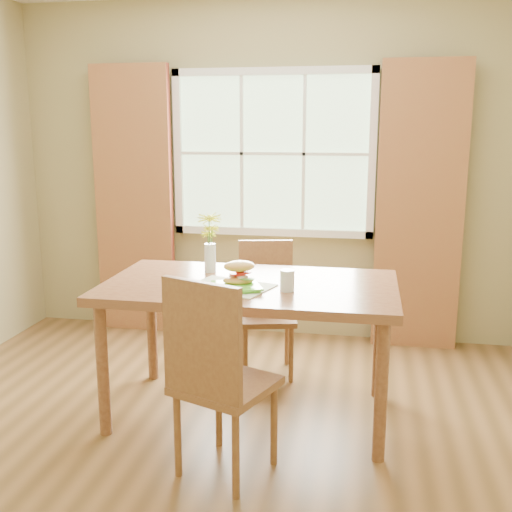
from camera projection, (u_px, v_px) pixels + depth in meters
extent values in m
cube|color=brown|center=(219.00, 447.00, 3.29)|extent=(4.20, 3.80, 0.02)
cube|color=#968A5A|center=(273.00, 172.00, 4.83)|extent=(4.20, 0.02, 2.70)
cube|color=#A8CE9C|center=(273.00, 154.00, 4.77)|extent=(1.50, 0.02, 1.20)
cube|color=white|center=(273.00, 71.00, 4.61)|extent=(1.62, 0.04, 0.06)
cube|color=white|center=(272.00, 232.00, 4.88)|extent=(1.62, 0.04, 0.06)
cube|color=white|center=(178.00, 153.00, 4.88)|extent=(0.06, 0.04, 1.32)
cube|color=white|center=(372.00, 155.00, 4.61)|extent=(0.06, 0.04, 1.32)
cube|color=white|center=(273.00, 154.00, 4.75)|extent=(1.50, 0.03, 0.02)
cube|color=maroon|center=(134.00, 202.00, 4.97)|extent=(0.65, 0.08, 2.20)
cube|color=maroon|center=(420.00, 209.00, 4.56)|extent=(0.65, 0.08, 2.20)
cube|color=brown|center=(250.00, 287.00, 3.48)|extent=(1.69, 0.95, 0.05)
cylinder|color=brown|center=(103.00, 370.00, 3.33)|extent=(0.07, 0.07, 0.77)
cylinder|color=brown|center=(381.00, 392.00, 3.06)|extent=(0.07, 0.07, 0.77)
cylinder|color=brown|center=(152.00, 325.00, 4.08)|extent=(0.07, 0.07, 0.77)
cylinder|color=brown|center=(379.00, 339.00, 3.81)|extent=(0.07, 0.07, 0.77)
cube|color=brown|center=(226.00, 385.00, 2.96)|extent=(0.56, 0.56, 0.04)
cube|color=brown|center=(201.00, 340.00, 2.73)|extent=(0.41, 0.19, 0.55)
cylinder|color=brown|center=(178.00, 435.00, 2.96)|extent=(0.04, 0.04, 0.44)
cylinder|color=brown|center=(236.00, 455.00, 2.77)|extent=(0.04, 0.04, 0.44)
cylinder|color=brown|center=(219.00, 408.00, 3.24)|extent=(0.04, 0.04, 0.44)
cylinder|color=brown|center=(274.00, 425.00, 3.06)|extent=(0.04, 0.04, 0.44)
cube|color=brown|center=(267.00, 318.00, 4.16)|extent=(0.46, 0.46, 0.04)
cube|color=brown|center=(266.00, 275.00, 4.27)|extent=(0.38, 0.12, 0.49)
cylinder|color=brown|center=(245.00, 355.00, 4.05)|extent=(0.03, 0.03, 0.39)
cylinder|color=brown|center=(291.00, 355.00, 4.06)|extent=(0.03, 0.03, 0.39)
cylinder|color=brown|center=(244.00, 339.00, 4.35)|extent=(0.03, 0.03, 0.39)
cylinder|color=brown|center=(287.00, 339.00, 4.36)|extent=(0.03, 0.03, 0.39)
cube|color=beige|center=(230.00, 287.00, 3.38)|extent=(0.53, 0.46, 0.01)
cube|color=#5DC832|center=(237.00, 287.00, 3.33)|extent=(0.33, 0.33, 0.01)
ellipsoid|color=gold|center=(239.00, 280.00, 3.37)|extent=(0.21, 0.18, 0.05)
ellipsoid|color=#4C8C2D|center=(246.00, 279.00, 3.34)|extent=(0.10, 0.07, 0.01)
cylinder|color=red|center=(238.00, 274.00, 3.36)|extent=(0.09, 0.09, 0.01)
cylinder|color=red|center=(244.00, 272.00, 3.36)|extent=(0.09, 0.09, 0.01)
ellipsoid|color=gold|center=(239.00, 266.00, 3.35)|extent=(0.21, 0.18, 0.06)
cylinder|color=silver|center=(287.00, 280.00, 3.29)|extent=(0.08, 0.08, 0.12)
cylinder|color=silver|center=(287.00, 282.00, 3.30)|extent=(0.07, 0.07, 0.10)
cylinder|color=silver|center=(210.00, 258.00, 3.72)|extent=(0.07, 0.07, 0.18)
cylinder|color=silver|center=(210.00, 265.00, 3.73)|extent=(0.06, 0.06, 0.09)
cylinder|color=#3D7028|center=(210.00, 245.00, 3.70)|extent=(0.01, 0.01, 0.34)
cylinder|color=#3D7028|center=(212.00, 250.00, 3.70)|extent=(0.01, 0.01, 0.28)
cylinder|color=#3D7028|center=(209.00, 253.00, 3.72)|extent=(0.01, 0.01, 0.24)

